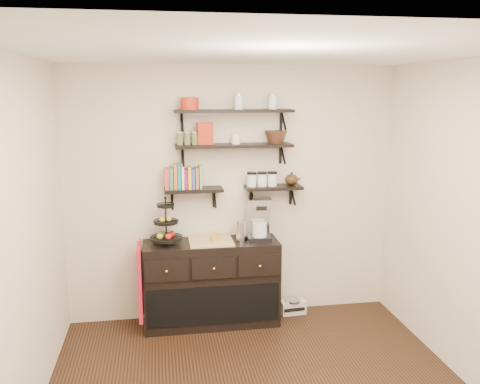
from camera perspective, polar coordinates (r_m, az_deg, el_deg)
The scene contains 21 objects.
ceiling at distance 3.60m, azimuth 3.28°, elevation 15.43°, with size 3.50×3.50×0.02m, color white.
back_wall at distance 5.42m, azimuth -0.89°, elevation -0.23°, with size 3.50×0.02×2.70m, color beige.
left_wall at distance 3.80m, azimuth -23.88°, elevation -6.38°, with size 0.02×3.50×2.70m, color beige.
shelf_top at distance 5.19m, azimuth -0.70°, elevation 9.06°, with size 1.20×0.27×0.23m.
shelf_mid at distance 5.21m, azimuth -0.69°, elevation 5.21°, with size 1.20×0.27×0.23m.
shelf_low_left at distance 5.25m, azimuth -5.24°, elevation 0.19°, with size 0.60×0.25×0.23m.
shelf_low_right at distance 5.37m, azimuth 3.73°, elevation 0.48°, with size 0.60×0.25×0.23m.
cookbooks at distance 5.22m, azimuth -6.24°, elevation 1.63°, with size 0.36×0.15×0.26m.
glass_canisters at distance 5.33m, azimuth 2.49°, elevation 1.35°, with size 0.32×0.10×0.13m.
sideboard at distance 5.43m, azimuth -3.23°, elevation -10.15°, with size 1.40×0.50×0.92m.
fruit_stand at distance 5.21m, azimuth -8.26°, elevation -4.08°, with size 0.32×0.32×0.47m.
candle at distance 5.27m, azimuth -2.75°, elevation -5.02°, with size 0.08×0.08×0.08m, color #A57826.
coffee_maker at distance 5.32m, azimuth 2.11°, elevation -3.09°, with size 0.26×0.25×0.45m.
thermal_carafe at distance 5.27m, azimuth 0.17°, elevation -4.39°, with size 0.11×0.11×0.22m, color silver.
apron at distance 5.28m, azimuth -11.15°, elevation -9.88°, with size 0.04×0.33×0.77m, color #B41328.
radio at distance 5.81m, azimuth 5.96°, elevation -12.64°, with size 0.29×0.20×0.17m.
recipe_box at distance 5.16m, azimuth -3.97°, elevation 6.55°, with size 0.16×0.06×0.22m, color red.
walnut_bowl at distance 5.28m, azimuth 4.04°, elevation 6.18°, with size 0.24×0.24×0.13m, color black, non-canonical shape.
ramekins at distance 5.20m, azimuth -0.48°, elevation 5.94°, with size 0.09×0.09×0.10m, color white.
teapot at distance 5.40m, azimuth 5.82°, elevation 1.51°, with size 0.19×0.14×0.14m, color #352110, non-canonical shape.
red_pot at distance 5.13m, azimuth -5.68°, elevation 9.85°, with size 0.18×0.18×0.12m, color red.
Camera 1 is at (-0.77, -3.50, 2.45)m, focal length 38.00 mm.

